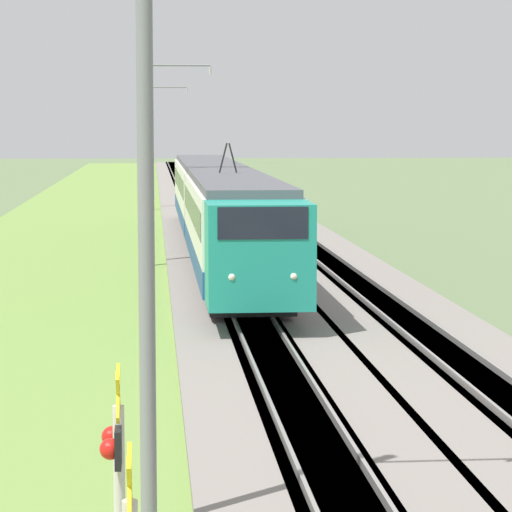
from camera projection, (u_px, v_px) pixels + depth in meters
ballast_main at (209, 240)px, 58.68m from camera, size 240.00×4.40×0.30m
ballast_adjacent at (295, 239)px, 59.03m from camera, size 240.00×4.40×0.30m
track_main at (209, 240)px, 58.68m from camera, size 240.00×1.57×0.45m
track_adjacent at (295, 239)px, 59.03m from camera, size 240.00×1.57×0.45m
grass_verge at (72, 243)px, 58.12m from camera, size 240.00×10.66×0.12m
passenger_train at (218, 205)px, 50.79m from camera, size 40.90×2.86×5.05m
crossing_signal_aux at (118, 509)px, 11.35m from camera, size 0.70×0.23×3.47m
catenary_mast_near at (150, 199)px, 15.93m from camera, size 0.22×2.56×9.16m
catenary_mast_mid at (151, 153)px, 47.77m from camera, size 0.22×2.56×8.93m
catenary_mast_far at (151, 141)px, 79.58m from camera, size 0.22×2.56×9.05m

